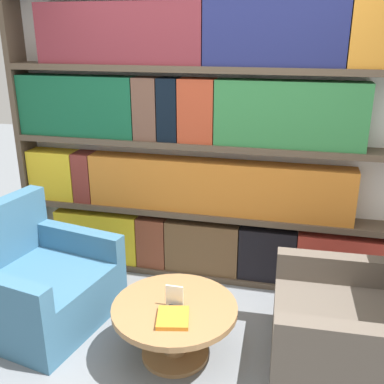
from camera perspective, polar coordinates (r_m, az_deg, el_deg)
The scene contains 7 objects.
ground_plane at distance 3.07m, azimuth -2.40°, elevation -22.59°, with size 14.00×14.00×0.00m, color slate.
bookshelf at distance 3.70m, azimuth 2.16°, elevation 5.78°, with size 3.50×0.30×2.40m.
armchair_left at distance 3.62m, azimuth -19.22°, elevation -11.02°, with size 1.06×1.09×0.87m.
armchair_right at distance 3.15m, azimuth 19.75°, elevation -16.10°, with size 0.93×0.97×0.87m.
coffee_table at distance 3.07m, azimuth -2.20°, elevation -15.93°, with size 0.82×0.82×0.39m.
table_sign at distance 2.97m, azimuth -2.25°, elevation -13.24°, with size 0.11×0.06×0.15m.
stray_book at distance 2.88m, azimuth -2.44°, elevation -15.67°, with size 0.24×0.26×0.03m.
Camera 1 is at (0.65, -2.18, 2.07)m, focal length 42.00 mm.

